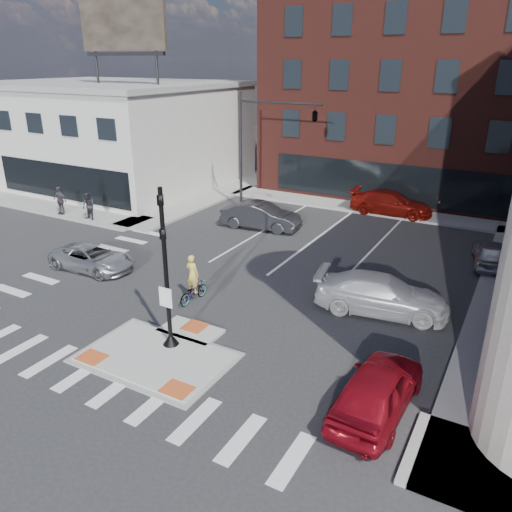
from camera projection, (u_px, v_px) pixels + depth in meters
The scene contains 19 objects.
ground at pixel (164, 352), 18.35m from camera, with size 120.00×120.00×0.00m, color #28282B.
refuge_island at pixel (160, 354), 18.12m from camera, with size 5.40×4.65×0.13m.
sidewalk_nw at pixel (120, 198), 38.35m from camera, with size 23.50×20.50×0.15m.
sidewalk_e at pixel (509, 307), 21.50m from camera, with size 3.00×24.00×0.15m, color gray.
sidewalk_n at pixel (400, 212), 34.78m from camera, with size 26.00×3.00×0.15m, color gray.
building_nw at pixel (109, 131), 43.01m from camera, with size 20.40×16.40×14.40m.
building_n at pixel (442, 89), 40.04m from camera, with size 24.40×18.40×15.50m.
building_far_left at pixel (409, 104), 60.48m from camera, with size 10.00×12.00×10.00m, color slate.
signal_pole at pixel (167, 290), 17.80m from camera, with size 0.60×0.60×5.98m.
mast_arm_signal at pixel (294, 123), 32.24m from camera, with size 6.10×2.24×8.00m.
silver_suv at pixel (92, 258), 25.31m from camera, with size 2.09×4.53×1.26m, color #ABACB2.
red_sedan at pixel (377, 389), 14.96m from camera, with size 1.88×4.68×1.59m, color maroon.
white_pickup at pixel (381, 294), 20.99m from camera, with size 2.25×5.54×1.61m, color white.
bg_car_dark at pixel (261, 216), 31.45m from camera, with size 1.74×5.00×1.65m, color #29292F.
bg_car_silver at pixel (491, 253), 25.76m from camera, with size 1.62×4.04×1.38m, color silver.
bg_car_red at pixel (391, 203), 34.32m from camera, with size 2.25×5.55×1.61m, color maroon.
cyclist at pixel (193, 286), 21.91m from camera, with size 0.73×1.78×2.21m.
pedestrian_a at pixel (88, 206), 32.60m from camera, with size 0.90×0.70×1.85m, color black.
pedestrian_b at pixel (60, 201), 33.83m from camera, with size 1.11×0.46×1.90m, color #38313C.
Camera 1 is at (10.67, -12.09, 10.02)m, focal length 35.00 mm.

